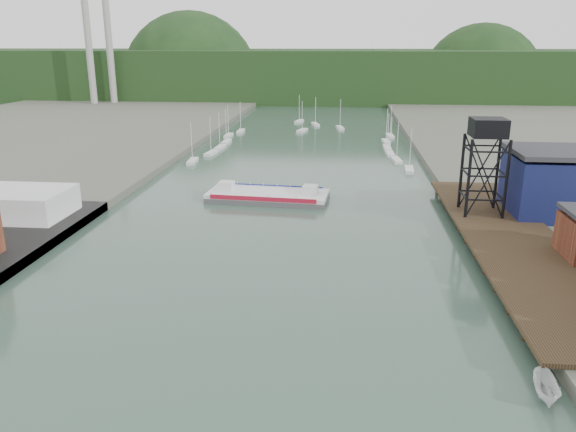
# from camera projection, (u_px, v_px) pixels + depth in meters

# --- Properties ---
(east_pier) EXTENTS (14.00, 70.00, 2.45)m
(east_pier) POSITION_uv_depth(u_px,v_px,m) (513.00, 239.00, 83.46)
(east_pier) COLOR black
(east_pier) RESTS_ON ground
(white_shed) EXTENTS (18.00, 12.00, 4.50)m
(white_shed) POSITION_uv_depth(u_px,v_px,m) (14.00, 203.00, 95.32)
(white_shed) COLOR silver
(white_shed) RESTS_ON west_quay
(lift_tower) EXTENTS (6.50, 6.50, 16.00)m
(lift_tower) POSITION_uv_depth(u_px,v_px,m) (488.00, 134.00, 91.94)
(lift_tower) COLOR black
(lift_tower) RESTS_ON east_pier
(blue_shed) EXTENTS (20.50, 14.50, 11.30)m
(blue_shed) POSITION_uv_depth(u_px,v_px,m) (571.00, 184.00, 94.96)
(blue_shed) COLOR #0C1637
(blue_shed) RESTS_ON east_land
(marina_sailboats) EXTENTS (57.71, 92.65, 0.90)m
(marina_sailboats) POSITION_uv_depth(u_px,v_px,m) (307.00, 141.00, 176.26)
(marina_sailboats) COLOR silver
(marina_sailboats) RESTS_ON ground
(smokestacks) EXTENTS (11.20, 8.20, 60.00)m
(smokestacks) POSITION_uv_depth(u_px,v_px,m) (99.00, 42.00, 266.94)
(smokestacks) COLOR #989994
(smokestacks) RESTS_ON ground
(distant_hills) EXTENTS (500.00, 120.00, 80.00)m
(distant_hills) POSITION_uv_depth(u_px,v_px,m) (319.00, 77.00, 328.51)
(distant_hills) COLOR black
(distant_hills) RESTS_ON ground
(chain_ferry) EXTENTS (24.28, 11.37, 3.40)m
(chain_ferry) POSITION_uv_depth(u_px,v_px,m) (268.00, 195.00, 111.10)
(chain_ferry) COLOR #4B4B4D
(chain_ferry) RESTS_ON ground
(motorboat) EXTENTS (2.60, 5.36, 1.99)m
(motorboat) POSITION_uv_depth(u_px,v_px,m) (546.00, 389.00, 48.94)
(motorboat) COLOR silver
(motorboat) RESTS_ON ground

